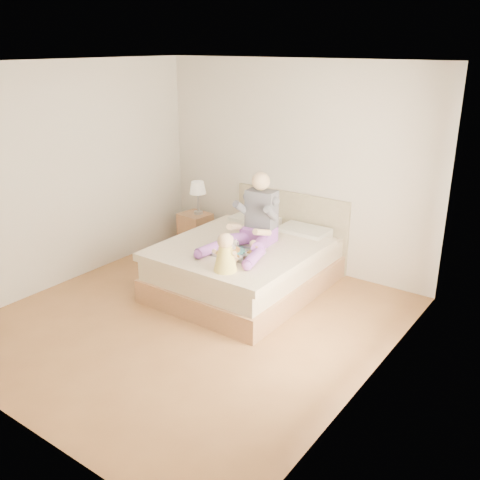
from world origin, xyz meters
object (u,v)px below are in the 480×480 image
Objects in this scene: bed at (249,263)px; adult at (254,224)px; baby at (226,255)px; tray at (239,252)px; nightstand at (195,230)px.

bed is 0.57m from adult.
tray is at bearing 88.04° from baby.
adult is 0.42m from tray.
adult is 0.81m from baby.
bed reaches higher than tray.
nightstand is at bearing 148.87° from adult.
baby reaches higher than bed.
nightstand is 0.47× the size of adult.
bed is at bearing 106.62° from tray.
bed is at bearing -20.27° from nightstand.
adult is 2.59× the size of baby.
nightstand is 2.01m from tray.
adult is at bearing -21.07° from nightstand.
tray is (0.04, -0.35, -0.23)m from adult.
tray is at bearing -87.86° from adult.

